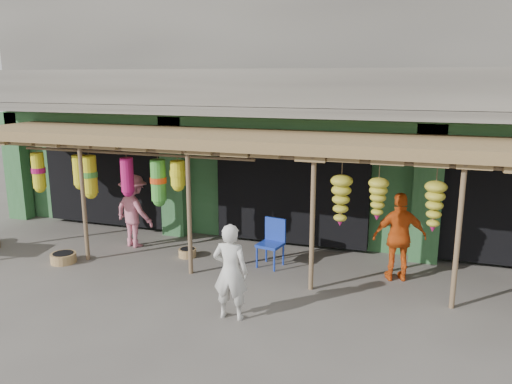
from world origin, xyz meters
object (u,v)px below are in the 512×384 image
(person_front, at_px, (230,272))
(person_shopper, at_px, (134,211))
(blue_chair, at_px, (272,240))
(person_vendor, at_px, (400,237))

(person_front, distance_m, person_shopper, 4.41)
(blue_chair, bearing_deg, person_front, -77.88)
(person_vendor, bearing_deg, blue_chair, -15.93)
(person_vendor, xyz_separation_m, person_shopper, (-6.03, 0.15, -0.01))
(person_front, distance_m, person_vendor, 3.60)
(blue_chair, distance_m, person_front, 2.54)
(person_front, xyz_separation_m, person_shopper, (-3.48, 2.70, 0.05))
(person_front, height_order, person_vendor, person_vendor)
(blue_chair, height_order, person_front, person_front)
(blue_chair, bearing_deg, person_vendor, 11.81)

